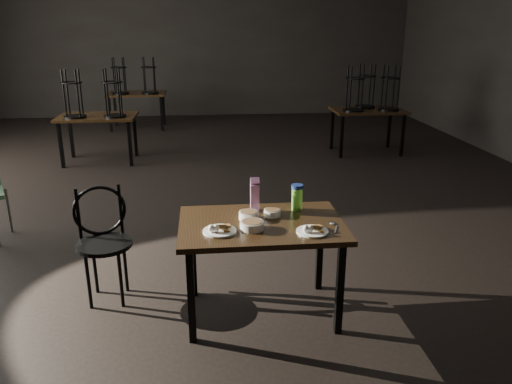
{
  "coord_description": "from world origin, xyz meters",
  "views": [
    {
      "loc": [
        0.11,
        -6.23,
        2.13
      ],
      "look_at": [
        0.49,
        -2.49,
        0.85
      ],
      "focal_mm": 35.0,
      "sensor_mm": 36.0,
      "label": 1
    }
  ],
  "objects": [
    {
      "name": "bentwood_chair",
      "position": [
        -0.73,
        -2.5,
        0.54
      ],
      "size": [
        0.47,
        0.46,
        0.91
      ],
      "rotation": [
        0.0,
        0.0,
        0.27
      ],
      "color": "black",
      "rests_on": "ground"
    },
    {
      "name": "water_bottle",
      "position": [
        0.8,
        -2.66,
        0.86
      ],
      "size": [
        0.12,
        0.12,
        0.2
      ],
      "color": "#6FCE3C",
      "rests_on": "main_table"
    },
    {
      "name": "bg_table_far",
      "position": [
        -1.3,
        4.46,
        0.75
      ],
      "size": [
        1.2,
        0.8,
        1.48
      ],
      "color": "black",
      "rests_on": "ground"
    },
    {
      "name": "plate_left",
      "position": [
        0.18,
        -3.03,
        0.77
      ],
      "size": [
        0.23,
        0.23,
        0.08
      ],
      "color": "white",
      "rests_on": "main_table"
    },
    {
      "name": "bg_table_right",
      "position": [
        2.86,
        1.95,
        0.78
      ],
      "size": [
        1.2,
        0.8,
        1.48
      ],
      "color": "black",
      "rests_on": "ground"
    },
    {
      "name": "bg_table_left",
      "position": [
        -1.58,
        1.77,
        0.75
      ],
      "size": [
        1.2,
        0.8,
        1.48
      ],
      "color": "black",
      "rests_on": "ground"
    },
    {
      "name": "room",
      "position": [
        -0.06,
        0.01,
        2.33
      ],
      "size": [
        12.0,
        12.04,
        3.22
      ],
      "color": "black",
      "rests_on": "ground"
    },
    {
      "name": "main_table",
      "position": [
        0.49,
        -2.89,
        0.67
      ],
      "size": [
        1.2,
        0.8,
        0.75
      ],
      "color": "black",
      "rests_on": "ground"
    },
    {
      "name": "juice_carton",
      "position": [
        0.47,
        -2.65,
        0.88
      ],
      "size": [
        0.07,
        0.07,
        0.27
      ],
      "color": "#951B7B",
      "rests_on": "main_table"
    },
    {
      "name": "bowl_big",
      "position": [
        0.41,
        -3.01,
        0.78
      ],
      "size": [
        0.17,
        0.17,
        0.06
      ],
      "color": "white",
      "rests_on": "main_table"
    },
    {
      "name": "plate_right",
      "position": [
        0.82,
        -3.1,
        0.77
      ],
      "size": [
        0.22,
        0.22,
        0.07
      ],
      "color": "white",
      "rests_on": "main_table"
    },
    {
      "name": "bowl_far",
      "position": [
        0.59,
        -2.76,
        0.78
      ],
      "size": [
        0.13,
        0.13,
        0.05
      ],
      "color": "white",
      "rests_on": "main_table"
    },
    {
      "name": "spoon",
      "position": [
        1.0,
        -2.98,
        0.75
      ],
      "size": [
        0.06,
        0.21,
        0.01
      ],
      "color": "silver",
      "rests_on": "main_table"
    },
    {
      "name": "bowl_near",
      "position": [
        0.41,
        -2.81,
        0.78
      ],
      "size": [
        0.15,
        0.15,
        0.06
      ],
      "color": "white",
      "rests_on": "main_table"
    }
  ]
}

